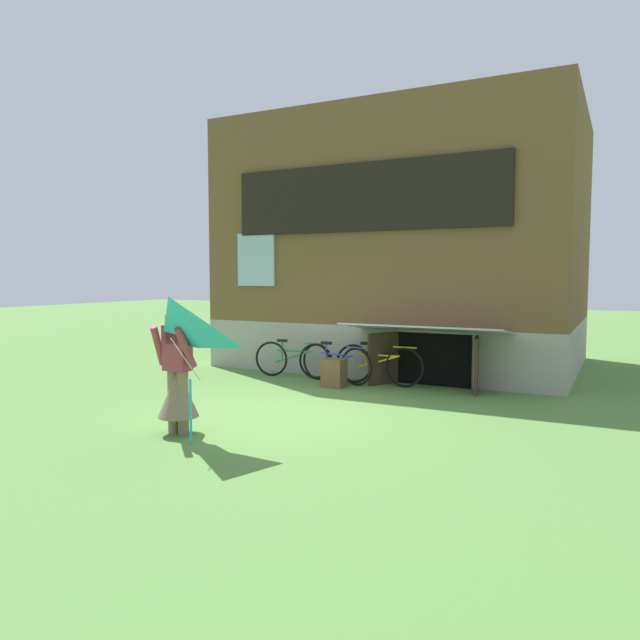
{
  "coord_description": "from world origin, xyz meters",
  "views": [
    {
      "loc": [
        4.47,
        -7.49,
        2.02
      ],
      "look_at": [
        0.34,
        0.51,
        1.34
      ],
      "focal_mm": 33.2,
      "sensor_mm": 36.0,
      "label": 1
    }
  ],
  "objects": [
    {
      "name": "bicycle_yellow",
      "position": [
        0.49,
        2.56,
        0.38
      ],
      "size": [
        1.73,
        0.08,
        0.79
      ],
      "rotation": [
        0.0,
        0.0,
        0.01
      ],
      "color": "black",
      "rests_on": "ground_plane"
    },
    {
      "name": "kite",
      "position": [
        -0.19,
        -2.25,
        1.35
      ],
      "size": [
        0.94,
        0.86,
        1.7
      ],
      "color": "#2DB2CC",
      "rests_on": "ground_plane"
    },
    {
      "name": "person",
      "position": [
        -0.53,
        -1.73,
        0.68
      ],
      "size": [
        0.61,
        0.52,
        1.61
      ],
      "rotation": [
        0.0,
        0.0,
        -0.43
      ],
      "color": "#7F6B51",
      "rests_on": "ground_plane"
    },
    {
      "name": "bicycle_blue",
      "position": [
        -0.32,
        2.44,
        0.37
      ],
      "size": [
        1.63,
        0.43,
        0.76
      ],
      "rotation": [
        0.0,
        0.0,
        -0.24
      ],
      "color": "black",
      "rests_on": "ground_plane"
    },
    {
      "name": "ground_plane",
      "position": [
        0.0,
        0.0,
        0.0
      ],
      "size": [
        60.0,
        60.0,
        0.0
      ],
      "primitive_type": "plane",
      "color": "#56843D"
    },
    {
      "name": "log_house",
      "position": [
        0.0,
        5.57,
        2.69
      ],
      "size": [
        7.37,
        6.27,
        5.38
      ],
      "color": "#9E998E",
      "rests_on": "ground_plane"
    },
    {
      "name": "wooden_crate",
      "position": [
        -0.15,
        2.01,
        0.26
      ],
      "size": [
        0.39,
        0.33,
        0.51
      ],
      "primitive_type": "cube",
      "color": "brown",
      "rests_on": "ground_plane"
    },
    {
      "name": "bicycle_green",
      "position": [
        -1.31,
        2.56,
        0.36
      ],
      "size": [
        1.64,
        0.26,
        0.75
      ],
      "rotation": [
        0.0,
        0.0,
        0.13
      ],
      "color": "black",
      "rests_on": "ground_plane"
    }
  ]
}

